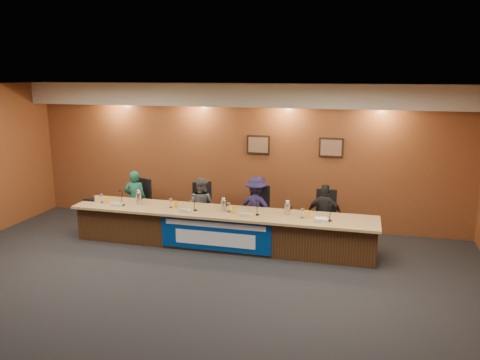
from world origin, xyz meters
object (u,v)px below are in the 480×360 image
object	(u,v)px
panelist_d	(325,215)
office_chair_b	(203,211)
banner	(215,235)
office_chair_c	(257,215)
panelist_a	(135,199)
panelist_b	(201,206)
carafe_mid	(224,206)
carafe_right	(288,209)
dais_body	(221,229)
carafe_left	(139,198)
panelist_c	(256,208)
office_chair_d	(325,220)
speakerphone	(91,199)
office_chair_a	(138,206)

from	to	relation	value
panelist_d	office_chair_b	size ratio (longest dim) A/B	2.60
panelist_d	office_chair_b	world-z (taller)	panelist_d
banner	office_chair_c	size ratio (longest dim) A/B	4.58
panelist_a	panelist_b	world-z (taller)	panelist_a
panelist_b	office_chair_c	world-z (taller)	panelist_b
carafe_mid	carafe_right	size ratio (longest dim) A/B	0.97
carafe_right	dais_body	bearing A→B (deg)	-177.42
carafe_mid	carafe_right	distance (m)	1.26
banner	office_chair_b	world-z (taller)	banner
banner	carafe_left	xyz separation A→B (m)	(-1.76, 0.39, 0.50)
panelist_c	office_chair_b	xyz separation A→B (m)	(-1.22, 0.10, -0.19)
office_chair_d	carafe_left	size ratio (longest dim) A/B	1.86
carafe_left	speakerphone	world-z (taller)	carafe_left
carafe_mid	office_chair_a	bearing A→B (deg)	161.48
panelist_d	office_chair_d	world-z (taller)	panelist_d
dais_body	speakerphone	distance (m)	2.95
dais_body	panelist_d	distance (m)	2.11
office_chair_c	dais_body	bearing A→B (deg)	-127.07
carafe_right	speakerphone	distance (m)	4.24
panelist_d	office_chair_d	xyz separation A→B (m)	(0.00, 0.10, -0.15)
banner	office_chair_b	distance (m)	1.32
panelist_a	panelist_b	xyz separation A→B (m)	(1.56, 0.00, -0.04)
dais_body	office_chair_d	distance (m)	2.12
office_chair_d	carafe_left	distance (m)	3.85
banner	panelist_d	distance (m)	2.26
panelist_a	office_chair_a	world-z (taller)	panelist_a
panelist_c	office_chair_c	size ratio (longest dim) A/B	2.78
dais_body	office_chair_c	distance (m)	0.94
banner	panelist_b	bearing A→B (deg)	121.43
panelist_d	carafe_left	distance (m)	3.82
panelist_d	office_chair_b	xyz separation A→B (m)	(-2.63, 0.10, -0.15)
office_chair_b	banner	bearing A→B (deg)	-83.47
panelist_a	carafe_left	xyz separation A→B (m)	(0.43, -0.66, 0.22)
dais_body	carafe_left	distance (m)	1.84
panelist_d	speakerphone	world-z (taller)	panelist_d
panelist_a	carafe_mid	size ratio (longest dim) A/B	6.03
panelist_a	carafe_mid	distance (m)	2.37
speakerphone	banner	bearing A→B (deg)	-8.07
panelist_a	panelist_c	size ratio (longest dim) A/B	0.98
panelist_c	carafe_mid	size ratio (longest dim) A/B	6.13
panelist_a	office_chair_c	world-z (taller)	panelist_a
dais_body	carafe_left	world-z (taller)	carafe_left
office_chair_a	carafe_left	xyz separation A→B (m)	(0.43, -0.76, 0.40)
office_chair_b	office_chair_c	size ratio (longest dim) A/B	1.00
office_chair_a	carafe_mid	distance (m)	2.42
office_chair_d	carafe_mid	bearing A→B (deg)	-158.77
panelist_b	panelist_c	world-z (taller)	panelist_c
office_chair_c	office_chair_a	bearing A→B (deg)	-178.71
carafe_left	speakerphone	distance (m)	1.16
panelist_b	carafe_left	size ratio (longest dim) A/B	4.81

